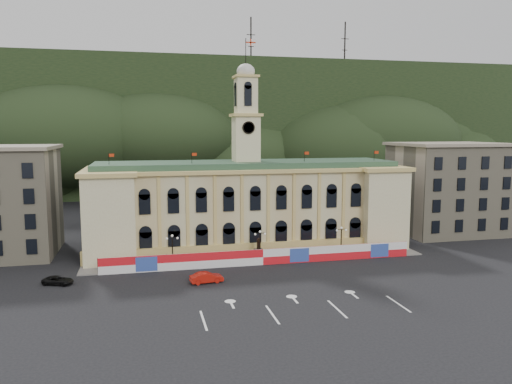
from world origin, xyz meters
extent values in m
plane|color=black|center=(0.00, 0.00, 0.00)|extent=(260.00, 260.00, 0.00)
cube|color=black|center=(0.00, 130.00, 22.00)|extent=(230.00, 70.00, 44.00)
cube|color=#595651|center=(35.00, 110.00, 30.00)|extent=(22.00, 8.00, 14.00)
cube|color=#595651|center=(-48.00, 108.00, 26.00)|extent=(16.00, 7.00, 10.00)
cylinder|color=black|center=(20.00, 115.00, 50.00)|extent=(0.50, 0.50, 20.00)
cylinder|color=black|center=(55.00, 115.00, 50.00)|extent=(0.50, 0.50, 20.00)
cube|color=beige|center=(0.00, 28.00, 7.00)|extent=(55.00, 15.00, 14.00)
cube|color=tan|center=(0.00, 20.20, 1.20)|extent=(56.00, 0.80, 2.40)
cube|color=tan|center=(0.00, 28.00, 14.30)|extent=(56.20, 16.20, 0.60)
cube|color=#31523A|center=(0.00, 28.00, 15.00)|extent=(53.00, 13.00, 1.20)
cube|color=beige|center=(-23.50, 27.00, 7.00)|extent=(8.00, 17.00, 14.00)
cube|color=beige|center=(23.50, 27.00, 7.00)|extent=(8.00, 17.00, 14.00)
cube|color=beige|center=(0.00, 28.00, 19.60)|extent=(4.40, 4.40, 8.00)
cube|color=tan|center=(0.00, 28.00, 23.80)|extent=(5.20, 5.20, 0.50)
cube|color=beige|center=(0.00, 28.00, 27.10)|extent=(3.60, 3.60, 6.50)
cube|color=tan|center=(0.00, 28.00, 30.50)|extent=(4.20, 4.20, 0.40)
cylinder|color=black|center=(0.00, 25.70, 21.60)|extent=(2.20, 0.20, 2.20)
ellipsoid|color=beige|center=(0.00, 28.00, 31.40)|extent=(3.20, 3.20, 2.72)
cylinder|color=black|center=(0.00, 28.00, 34.60)|extent=(0.12, 0.12, 5.00)
cube|color=white|center=(0.90, 28.00, 36.40)|extent=(1.80, 0.04, 1.20)
cube|color=red|center=(0.90, 27.97, 36.40)|extent=(1.80, 0.02, 0.22)
cube|color=red|center=(0.90, 27.97, 36.40)|extent=(0.22, 0.02, 1.20)
cube|color=tan|center=(43.00, 31.00, 9.00)|extent=(20.00, 16.00, 18.00)
cube|color=gray|center=(43.00, 31.00, 18.30)|extent=(21.00, 17.00, 0.60)
cube|color=red|center=(0.00, 15.00, 1.25)|extent=(50.00, 0.25, 2.50)
cube|color=#304BA1|center=(-18.00, 14.86, 1.25)|extent=(3.20, 0.05, 2.20)
cube|color=#304BA1|center=(6.00, 14.86, 1.25)|extent=(3.20, 0.05, 2.20)
cube|color=#304BA1|center=(20.00, 14.86, 1.25)|extent=(3.20, 0.05, 2.20)
cube|color=slate|center=(0.00, 17.75, 0.08)|extent=(56.00, 5.50, 0.16)
cube|color=#595651|center=(0.00, 18.00, 0.90)|extent=(1.40, 1.40, 1.80)
cylinder|color=black|center=(0.00, 18.00, 2.60)|extent=(0.60, 0.60, 1.60)
sphere|color=black|center=(0.00, 18.00, 3.50)|extent=(0.44, 0.44, 0.44)
cylinder|color=black|center=(-14.00, 17.00, 0.15)|extent=(0.44, 0.44, 0.30)
cylinder|color=black|center=(-14.00, 17.00, 2.40)|extent=(0.18, 0.18, 4.80)
cube|color=black|center=(-14.00, 17.00, 4.70)|extent=(1.60, 0.08, 0.08)
sphere|color=silver|center=(-14.80, 17.00, 4.55)|extent=(0.36, 0.36, 0.36)
sphere|color=silver|center=(-13.20, 17.00, 4.55)|extent=(0.36, 0.36, 0.36)
sphere|color=silver|center=(-14.00, 17.00, 4.95)|extent=(0.40, 0.40, 0.40)
cylinder|color=black|center=(0.00, 17.00, 0.15)|extent=(0.44, 0.44, 0.30)
cylinder|color=black|center=(0.00, 17.00, 2.40)|extent=(0.18, 0.18, 4.80)
cube|color=black|center=(0.00, 17.00, 4.70)|extent=(1.60, 0.08, 0.08)
sphere|color=silver|center=(-0.80, 17.00, 4.55)|extent=(0.36, 0.36, 0.36)
sphere|color=silver|center=(0.80, 17.00, 4.55)|extent=(0.36, 0.36, 0.36)
sphere|color=silver|center=(0.00, 17.00, 4.95)|extent=(0.40, 0.40, 0.40)
cylinder|color=black|center=(14.00, 17.00, 0.15)|extent=(0.44, 0.44, 0.30)
cylinder|color=black|center=(14.00, 17.00, 2.40)|extent=(0.18, 0.18, 4.80)
cube|color=black|center=(14.00, 17.00, 4.70)|extent=(1.60, 0.08, 0.08)
sphere|color=silver|center=(13.20, 17.00, 4.55)|extent=(0.36, 0.36, 0.36)
sphere|color=silver|center=(14.80, 17.00, 4.55)|extent=(0.36, 0.36, 0.36)
sphere|color=silver|center=(14.00, 17.00, 4.95)|extent=(0.40, 0.40, 0.40)
imported|color=red|center=(-9.90, 7.69, 0.76)|extent=(2.86, 5.06, 1.53)
imported|color=black|center=(-30.00, 11.50, 0.59)|extent=(4.81, 5.54, 1.17)
camera|label=1|loc=(-18.26, -59.65, 21.29)|focal=35.00mm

